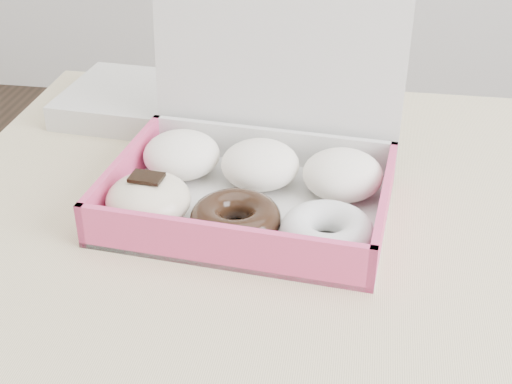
# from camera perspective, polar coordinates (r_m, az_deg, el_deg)

# --- Properties ---
(table) EXTENTS (1.20, 0.80, 0.75)m
(table) POSITION_cam_1_polar(r_m,az_deg,el_deg) (0.84, 14.84, -8.21)
(table) COLOR tan
(table) RESTS_ON ground
(donut_box) EXTENTS (0.33, 0.28, 0.23)m
(donut_box) POSITION_cam_1_polar(r_m,az_deg,el_deg) (0.81, -0.49, 1.33)
(donut_box) COLOR silver
(donut_box) RESTS_ON table
(newspapers) EXTENTS (0.24, 0.20, 0.04)m
(newspapers) POSITION_cam_1_polar(r_m,az_deg,el_deg) (1.05, -8.88, 7.14)
(newspapers) COLOR silver
(newspapers) RESTS_ON table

